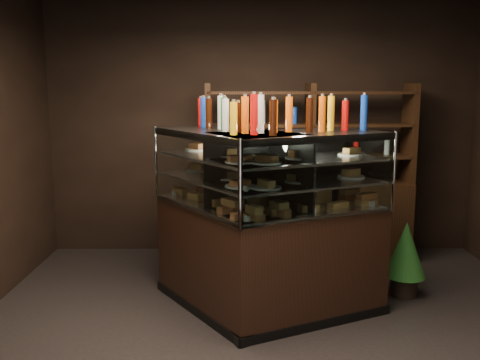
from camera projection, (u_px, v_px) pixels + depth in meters
name	position (u px, v px, depth m)	size (l,w,h in m)	color
ground	(275.00, 345.00, 4.11)	(5.00, 5.00, 0.00)	black
room_shell	(278.00, 90.00, 3.78)	(5.02, 5.02, 3.01)	black
display_case	(262.00, 252.00, 4.68)	(2.12, 1.63, 1.60)	black
food_display	(263.00, 178.00, 4.56)	(1.69, 1.20, 0.49)	#BA7943
bottles_top	(263.00, 114.00, 4.47)	(1.52, 1.06, 0.30)	#0F38B2
potted_conifer	(406.00, 248.00, 5.03)	(0.38, 0.38, 0.81)	black
back_shelving	(308.00, 208.00, 6.03)	(2.32, 0.53, 2.00)	black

